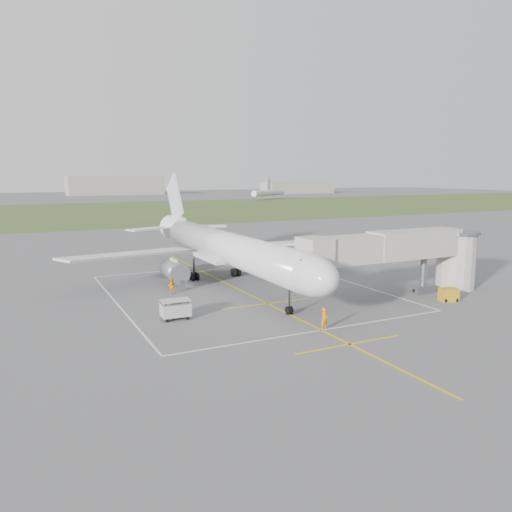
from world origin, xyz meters
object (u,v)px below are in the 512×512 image
ramp_worker_wing (172,286)px  gpu_unit (449,295)px  jet_bridge (409,253)px  ramp_worker_nose (324,319)px  baggage_cart (176,309)px  airliner (226,248)px

ramp_worker_wing → gpu_unit: bearing=166.5°
jet_bridge → ramp_worker_wing: 26.60m
gpu_unit → ramp_worker_nose: bearing=-155.6°
jet_bridge → baggage_cart: (-25.93, 2.30, -3.80)m
airliner → ramp_worker_nose: (0.30, -20.75, -3.42)m
airliner → ramp_worker_nose: 21.03m
jet_bridge → gpu_unit: jet_bridge is taller
airliner → gpu_unit: 25.71m
airliner → ramp_worker_wing: 8.56m
jet_bridge → ramp_worker_wing: jet_bridge is taller
gpu_unit → baggage_cart: bearing=-176.5°
airliner → jet_bridge: (15.72, -14.25, 0.35)m
airliner → baggage_cart: airliner is taller
baggage_cart → ramp_worker_nose: bearing=-37.3°
gpu_unit → ramp_worker_nose: (-17.34, -2.41, 0.29)m
ramp_worker_nose → jet_bridge: bearing=13.9°
baggage_cart → ramp_worker_wing: baggage_cart is taller
baggage_cart → ramp_worker_wing: (2.65, 10.00, -0.08)m
ramp_worker_nose → ramp_worker_wing: bearing=103.8°
baggage_cart → ramp_worker_wing: 10.34m
jet_bridge → gpu_unit: bearing=-64.8°
airliner → gpu_unit: bearing=-46.1°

